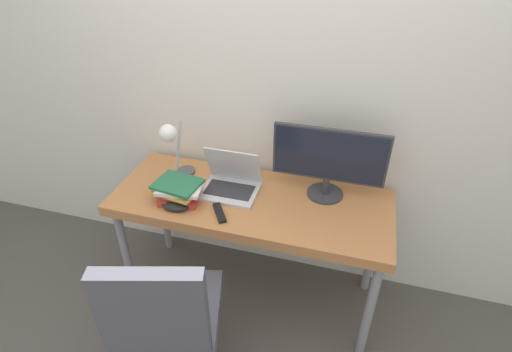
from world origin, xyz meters
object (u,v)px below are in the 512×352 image
(monitor, at_px, (329,159))
(game_controller, at_px, (175,205))
(laptop, at_px, (231,183))
(office_chair, at_px, (166,319))
(desk_lamp, at_px, (172,141))
(book_stack, at_px, (179,191))

(monitor, height_order, game_controller, monitor)
(laptop, bearing_deg, office_chair, -94.45)
(desk_lamp, height_order, game_controller, desk_lamp)
(desk_lamp, height_order, office_chair, desk_lamp)
(game_controller, bearing_deg, monitor, 24.76)
(monitor, distance_m, game_controller, 0.87)
(laptop, distance_m, game_controller, 0.34)
(desk_lamp, distance_m, game_controller, 0.35)
(office_chair, relative_size, book_stack, 3.47)
(desk_lamp, relative_size, office_chair, 0.39)
(laptop, xyz_separation_m, monitor, (0.53, 0.11, 0.18))
(desk_lamp, bearing_deg, book_stack, -59.41)
(desk_lamp, height_order, book_stack, desk_lamp)
(monitor, bearing_deg, office_chair, -123.76)
(office_chair, bearing_deg, desk_lamp, 109.80)
(laptop, distance_m, desk_lamp, 0.40)
(game_controller, bearing_deg, office_chair, -71.39)
(laptop, xyz_separation_m, book_stack, (-0.25, -0.16, 0.01))
(desk_lamp, distance_m, book_stack, 0.28)
(monitor, distance_m, desk_lamp, 0.87)
(monitor, height_order, desk_lamp, monitor)
(book_stack, relative_size, game_controller, 1.85)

